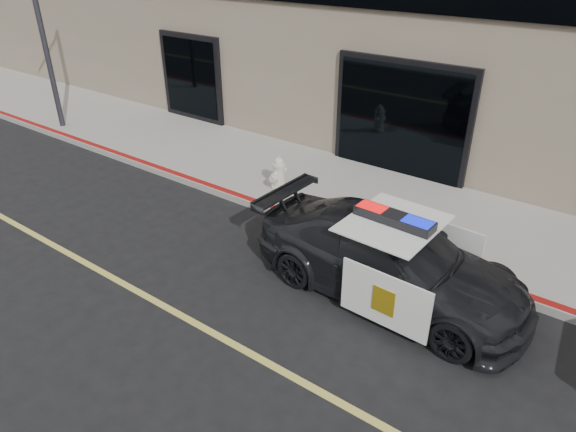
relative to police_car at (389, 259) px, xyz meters
The scene contains 5 objects.
ground 2.75m from the police_car, 112.18° to the right, with size 120.00×120.00×0.00m, color black.
sidewalk_n 3.02m from the police_car, 109.84° to the left, with size 60.00×3.50×0.15m, color gray.
police_car is the anchor object (origin of this frame).
fire_hydrant 4.18m from the police_car, 152.74° to the left, with size 0.36×0.50×0.79m.
street_light 12.17m from the police_car, behind, with size 0.16×1.41×5.56m.
Camera 1 is at (3.79, -4.15, 5.34)m, focal length 32.00 mm.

